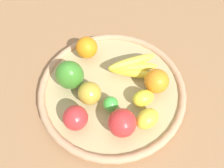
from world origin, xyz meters
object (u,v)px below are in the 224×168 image
Objects in this scene: lemon_1 at (147,119)px; orange_1 at (157,81)px; banana_bunch at (132,67)px; apple_1 at (90,93)px; bell_pepper at (70,75)px; lime_0 at (111,104)px; orange_0 at (87,48)px; apple_2 at (75,118)px; apple_0 at (122,123)px; lemon_0 at (144,97)px.

orange_1 is at bearing -167.18° from lemon_1.
banana_bunch is at bearing -139.65° from lemon_1.
banana_bunch is 0.17m from apple_1.
orange_1 is 1.09× the size of apple_1.
bell_pepper is 2.25× the size of lime_0.
lemon_1 is 0.98× the size of orange_0.
apple_1 is at bearing 35.52° from orange_0.
bell_pepper is 0.08m from apple_1.
bell_pepper is at bearing -46.93° from banana_bunch.
lime_0 is (-0.09, 0.06, -0.01)m from apple_2.
apple_2 is 0.98× the size of orange_0.
orange_1 reaches higher than apple_1.
apple_1 is at bearing 138.93° from bell_pepper.
apple_2 is (0.10, -0.17, 0.01)m from lemon_1.
bell_pepper is 1.24× the size of apple_0.
lemon_1 is at bearing 150.37° from bell_pepper.
apple_0 is 0.08m from lime_0.
lemon_1 is 0.11m from lime_0.
lemon_1 is at bearing 94.44° from apple_1.
apple_1 is 0.97× the size of apple_2.
orange_0 is 0.22m from lime_0.
apple_2 is 1.61× the size of lime_0.
lime_0 is (-0.01, 0.07, -0.01)m from apple_1.
bell_pepper is 1.39× the size of apple_2.
apple_2 is at bearing -13.18° from banana_bunch.
lemon_1 is at bearing 40.35° from banana_bunch.
lemon_1 is (0.12, 0.03, -0.01)m from orange_1.
apple_0 is 0.29m from orange_0.
lime_0 is at bearing -85.96° from lemon_1.
lemon_0 is at bearing 74.03° from orange_0.
apple_2 is at bearing -67.93° from apple_0.
apple_1 is 0.13m from apple_0.
apple_0 is at bearing 136.42° from bell_pepper.
lemon_0 is at bearing -10.81° from orange_1.
apple_0 is at bearing -7.14° from lemon_0.
apple_2 is at bearing -40.17° from lemon_0.
bell_pepper reaches higher than orange_0.
orange_0 is (0.01, -0.17, 0.01)m from banana_bunch.
lime_0 is (0.15, 0.00, -0.01)m from banana_bunch.
banana_bunch is (-0.14, 0.14, -0.02)m from bell_pepper.
apple_0 is (0.04, 0.13, 0.01)m from apple_1.
banana_bunch reaches higher than lemon_0.
bell_pepper is 0.20m from banana_bunch.
orange_1 is 0.09m from banana_bunch.
orange_1 is 0.17m from apple_0.
apple_1 is 1.57× the size of lime_0.
orange_1 is 1.04× the size of orange_0.
lemon_1 is 0.20m from apple_2.
lemon_1 is at bearing 134.14° from apple_0.
apple_2 is 0.11m from lime_0.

